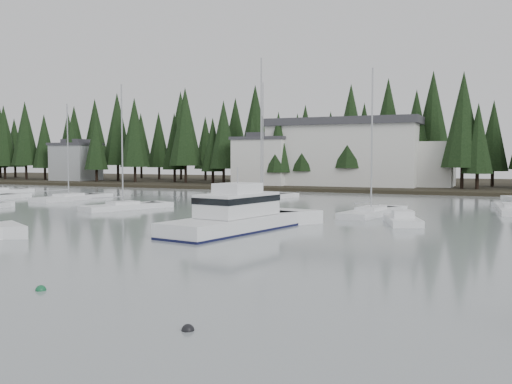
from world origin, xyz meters
TOP-DOWN VIEW (x-y plane):
  - far_shore_land at (0.00, 97.00)m, footprint 240.00×54.00m
  - conifer_treeline at (0.00, 86.00)m, footprint 200.00×22.00m
  - house_west at (-18.00, 79.00)m, footprint 9.54×7.42m
  - house_far_west at (-60.00, 81.00)m, footprint 8.48×7.42m
  - harbor_inn at (-2.96, 82.34)m, footprint 29.50×11.50m
  - cabin_cruiser_center at (2.76, 25.15)m, footprint 5.71×12.20m
  - sailboat_1 at (-14.44, 35.76)m, footprint 5.25×8.63m
  - sailboat_2 at (-7.15, 53.26)m, footprint 4.16×10.96m
  - sailboat_5 at (8.87, 39.69)m, footprint 3.95×9.36m
  - sailboat_6 at (-1.92, 40.60)m, footprint 5.50×8.56m
  - sailboat_10 at (-27.97, 43.29)m, footprint 3.12×9.70m
  - runabout_1 at (12.48, 34.23)m, footprint 3.78×5.79m
  - mooring_buoy_green at (3.69, 6.68)m, footprint 0.40×0.40m
  - mooring_buoy_dark at (11.31, 4.60)m, footprint 0.38×0.38m

SIDE VIEW (x-z plane):
  - far_shore_land at x=0.00m, z-range -0.50..0.50m
  - conifer_treeline at x=0.00m, z-range -10.00..10.00m
  - mooring_buoy_green at x=3.69m, z-range -0.20..0.20m
  - mooring_buoy_dark at x=11.31m, z-range -0.19..0.19m
  - sailboat_10 at x=-27.97m, z-range -5.88..6.00m
  - sailboat_1 at x=-14.44m, z-range -6.22..6.37m
  - sailboat_5 at x=8.87m, z-range -6.55..6.70m
  - sailboat_2 at x=-7.15m, z-range -7.16..7.32m
  - sailboat_6 at x=-1.92m, z-range -7.39..7.58m
  - runabout_1 at x=12.48m, z-range -0.58..0.84m
  - cabin_cruiser_center at x=2.76m, z-range -1.76..3.28m
  - house_far_west at x=-60.00m, z-range 0.28..8.53m
  - house_west at x=-18.00m, z-range 0.28..9.03m
  - harbor_inn at x=-2.96m, z-range 0.33..11.23m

